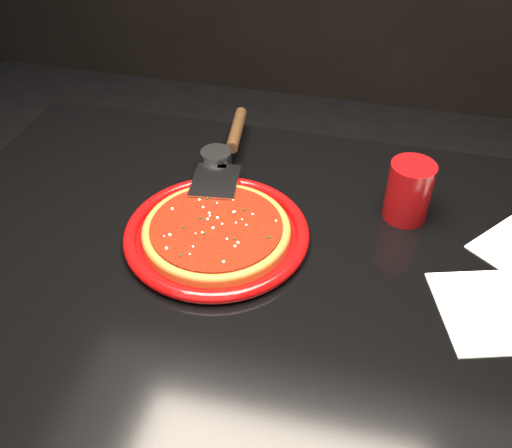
{
  "coord_description": "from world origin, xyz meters",
  "views": [
    {
      "loc": [
        0.14,
        -0.65,
        1.39
      ],
      "look_at": [
        -0.03,
        0.06,
        0.77
      ],
      "focal_mm": 40.0,
      "sensor_mm": 36.0,
      "label": 1
    }
  ],
  "objects_px": {
    "pizza_server": "(228,151)",
    "table": "(265,392)",
    "plate": "(217,234)",
    "cup": "(409,191)",
    "ramekin": "(216,162)"
  },
  "relations": [
    {
      "from": "table",
      "to": "ramekin",
      "type": "height_order",
      "value": "ramekin"
    },
    {
      "from": "ramekin",
      "to": "table",
      "type": "bearing_deg",
      "value": -55.23
    },
    {
      "from": "plate",
      "to": "ramekin",
      "type": "bearing_deg",
      "value": 106.96
    },
    {
      "from": "table",
      "to": "plate",
      "type": "distance_m",
      "value": 0.4
    },
    {
      "from": "plate",
      "to": "pizza_server",
      "type": "height_order",
      "value": "pizza_server"
    },
    {
      "from": "table",
      "to": "plate",
      "type": "xyz_separation_m",
      "value": [
        -0.09,
        0.03,
        0.39
      ]
    },
    {
      "from": "table",
      "to": "plate",
      "type": "relative_size",
      "value": 3.88
    },
    {
      "from": "table",
      "to": "ramekin",
      "type": "bearing_deg",
      "value": 124.77
    },
    {
      "from": "plate",
      "to": "ramekin",
      "type": "height_order",
      "value": "ramekin"
    },
    {
      "from": "ramekin",
      "to": "cup",
      "type": "bearing_deg",
      "value": -8.01
    },
    {
      "from": "plate",
      "to": "cup",
      "type": "height_order",
      "value": "cup"
    },
    {
      "from": "pizza_server",
      "to": "cup",
      "type": "xyz_separation_m",
      "value": [
        0.34,
        -0.07,
        0.01
      ]
    },
    {
      "from": "pizza_server",
      "to": "table",
      "type": "bearing_deg",
      "value": -68.11
    },
    {
      "from": "plate",
      "to": "cup",
      "type": "relative_size",
      "value": 2.89
    },
    {
      "from": "plate",
      "to": "pizza_server",
      "type": "xyz_separation_m",
      "value": [
        -0.04,
        0.2,
        0.03
      ]
    }
  ]
}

